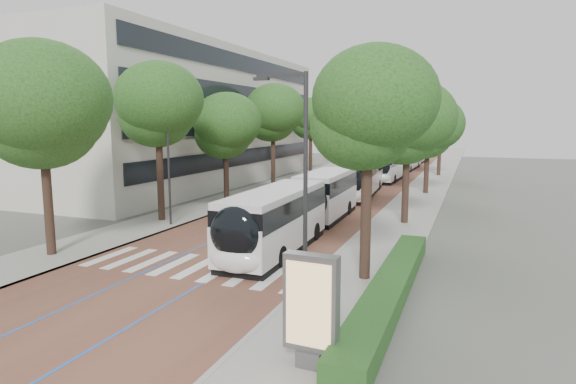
# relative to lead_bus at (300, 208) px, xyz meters

# --- Properties ---
(ground) EXTENTS (160.00, 160.00, 0.00)m
(ground) POSITION_rel_lead_bus_xyz_m (-2.47, -8.53, -1.63)
(ground) COLOR #51544C
(ground) RESTS_ON ground
(road) EXTENTS (11.00, 140.00, 0.02)m
(road) POSITION_rel_lead_bus_xyz_m (-2.47, 31.47, -1.62)
(road) COLOR brown
(road) RESTS_ON ground
(sidewalk_left) EXTENTS (4.00, 140.00, 0.12)m
(sidewalk_left) POSITION_rel_lead_bus_xyz_m (-9.97, 31.47, -1.57)
(sidewalk_left) COLOR gray
(sidewalk_left) RESTS_ON ground
(sidewalk_right) EXTENTS (4.00, 140.00, 0.12)m
(sidewalk_right) POSITION_rel_lead_bus_xyz_m (5.03, 31.47, -1.57)
(sidewalk_right) COLOR gray
(sidewalk_right) RESTS_ON ground
(kerb_left) EXTENTS (0.20, 140.00, 0.14)m
(kerb_left) POSITION_rel_lead_bus_xyz_m (-8.07, 31.47, -1.57)
(kerb_left) COLOR gray
(kerb_left) RESTS_ON ground
(kerb_right) EXTENTS (0.20, 140.00, 0.14)m
(kerb_right) POSITION_rel_lead_bus_xyz_m (3.13, 31.47, -1.57)
(kerb_right) COLOR gray
(kerb_right) RESTS_ON ground
(zebra_crossing) EXTENTS (10.55, 3.60, 0.01)m
(zebra_crossing) POSITION_rel_lead_bus_xyz_m (-2.27, -7.53, -1.60)
(zebra_crossing) COLOR silver
(zebra_crossing) RESTS_ON ground
(lane_line_left) EXTENTS (0.12, 126.00, 0.01)m
(lane_line_left) POSITION_rel_lead_bus_xyz_m (-4.07, 31.47, -1.60)
(lane_line_left) COLOR #2357AF
(lane_line_left) RESTS_ON road
(lane_line_right) EXTENTS (0.12, 126.00, 0.01)m
(lane_line_right) POSITION_rel_lead_bus_xyz_m (-0.87, 31.47, -1.60)
(lane_line_right) COLOR #2357AF
(lane_line_right) RESTS_ON road
(office_building) EXTENTS (18.11, 40.00, 14.00)m
(office_building) POSITION_rel_lead_bus_xyz_m (-21.94, 19.47, 5.37)
(office_building) COLOR #AFADA2
(office_building) RESTS_ON ground
(hedge) EXTENTS (1.20, 14.00, 0.80)m
(hedge) POSITION_rel_lead_bus_xyz_m (6.63, -8.53, -1.11)
(hedge) COLOR #18471A
(hedge) RESTS_ON sidewalk_right
(streetlight_near) EXTENTS (1.82, 0.20, 8.00)m
(streetlight_near) POSITION_rel_lead_bus_xyz_m (4.15, -11.53, 3.19)
(streetlight_near) COLOR #2D2D2F
(streetlight_near) RESTS_ON sidewalk_right
(streetlight_far) EXTENTS (1.82, 0.20, 8.00)m
(streetlight_far) POSITION_rel_lead_bus_xyz_m (4.15, 13.47, 3.19)
(streetlight_far) COLOR #2D2D2F
(streetlight_far) RESTS_ON sidewalk_right
(lamp_post_left) EXTENTS (0.14, 0.14, 8.00)m
(lamp_post_left) POSITION_rel_lead_bus_xyz_m (-8.57, -0.53, 2.49)
(lamp_post_left) COLOR #2D2D2F
(lamp_post_left) RESTS_ON sidewalk_left
(trees_left) EXTENTS (6.34, 60.94, 9.82)m
(trees_left) POSITION_rel_lead_bus_xyz_m (-9.97, 14.18, 5.20)
(trees_left) COLOR black
(trees_left) RESTS_ON ground
(trees_right) EXTENTS (5.75, 46.93, 9.01)m
(trees_right) POSITION_rel_lead_bus_xyz_m (5.23, 13.35, 4.52)
(trees_right) COLOR black
(trees_right) RESTS_ON ground
(lead_bus) EXTENTS (2.86, 18.44, 3.20)m
(lead_bus) POSITION_rel_lead_bus_xyz_m (0.00, 0.00, 0.00)
(lead_bus) COLOR black
(lead_bus) RESTS_ON ground
(bus_queued_0) EXTENTS (3.30, 12.53, 3.20)m
(bus_queued_0) POSITION_rel_lead_bus_xyz_m (-0.18, 16.33, -0.00)
(bus_queued_0) COLOR silver
(bus_queued_0) RESTS_ON ground
(bus_queued_1) EXTENTS (2.84, 12.46, 3.20)m
(bus_queued_1) POSITION_rel_lead_bus_xyz_m (0.24, 29.37, -0.00)
(bus_queued_1) COLOR silver
(bus_queued_1) RESTS_ON ground
(bus_queued_2) EXTENTS (2.84, 12.46, 3.20)m
(bus_queued_2) POSITION_rel_lead_bus_xyz_m (0.38, 41.70, -0.00)
(bus_queued_2) COLOR silver
(bus_queued_2) RESTS_ON ground
(bus_queued_3) EXTENTS (2.79, 12.45, 3.20)m
(bus_queued_3) POSITION_rel_lead_bus_xyz_m (0.34, 53.87, -0.00)
(bus_queued_3) COLOR silver
(bus_queued_3) RESTS_ON ground
(ad_panel) EXTENTS (1.50, 0.60, 3.07)m
(ad_panel) POSITION_rel_lead_bus_xyz_m (5.47, -14.30, 0.10)
(ad_panel) COLOR #59595B
(ad_panel) RESTS_ON sidewalk_right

